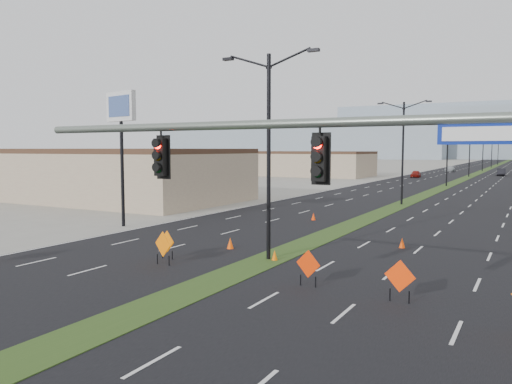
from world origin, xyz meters
The scene contains 27 objects.
ground centered at (0.00, 0.00, 0.00)m, with size 600.00×600.00×0.00m, color gray.
road_surface centered at (0.00, 100.00, 0.00)m, with size 25.00×400.00×0.02m, color black.
median_strip centered at (0.00, 100.00, 0.00)m, with size 2.00×400.00×0.04m, color #2D4A1A.
building_sw_near centered at (-35.00, 30.00, 2.50)m, with size 40.00×16.00×5.00m, color tan.
building_sw_far centered at (-32.00, 85.00, 2.25)m, with size 30.00×14.00×4.50m, color tan.
mesa_west centered at (-120.00, 280.00, 11.00)m, with size 180.00×50.00×22.00m, color #899CAA.
mesa_backdrop centered at (-30.00, 320.00, 16.00)m, with size 140.00×50.00×32.00m, color #899CAA.
signal_mast centered at (8.56, 2.00, 4.79)m, with size 16.30×0.60×8.00m.
streetlight_0 centered at (0.00, 12.00, 5.42)m, with size 5.15×0.24×10.02m.
streetlight_1 centered at (0.00, 40.00, 5.42)m, with size 5.15×0.24×10.02m.
streetlight_2 centered at (0.00, 68.00, 5.42)m, with size 5.15×0.24×10.02m.
streetlight_3 centered at (0.00, 96.00, 5.42)m, with size 5.15×0.24×10.02m.
streetlight_4 centered at (0.00, 124.00, 5.42)m, with size 5.15×0.24×10.02m.
streetlight_5 centered at (0.00, 152.00, 5.42)m, with size 5.15×0.24×10.02m.
streetlight_6 centered at (0.00, 180.00, 5.42)m, with size 5.15×0.24×10.02m.
car_left centered at (-8.73, 89.20, 0.68)m, with size 1.60×3.97×1.35m, color maroon.
car_mid centered at (5.25, 104.13, 0.75)m, with size 1.59×4.55×1.50m, color black.
car_far centered at (-6.59, 118.05, 0.66)m, with size 1.85×4.56×1.32m, color #ACB2B6.
construction_sign_1 centered at (-3.78, 8.53, 0.94)m, with size 1.17×0.37×1.61m.
construction_sign_2 centered at (-4.44, 9.65, 0.83)m, with size 1.05×0.30×1.43m.
construction_sign_3 centered at (3.65, 8.46, 0.87)m, with size 1.10×0.25×1.48m.
construction_sign_4 centered at (7.31, 8.16, 0.91)m, with size 1.15×0.24×1.55m.
cone_0 centered at (-3.07, 13.33, 0.31)m, with size 0.38×0.38×0.63m, color #FF4E05.
cone_1 centered at (0.40, 11.88, 0.27)m, with size 0.32×0.32×0.54m, color orange.
cone_2 centered at (5.09, 18.16, 0.29)m, with size 0.34×0.34×0.57m, color #FF4405.
cone_3 centered at (-3.39, 25.82, 0.29)m, with size 0.34×0.34×0.57m, color #FB3A05.
pole_sign_west centered at (-14.00, 16.45, 7.71)m, with size 3.09×0.99×9.45m.
Camera 1 is at (11.34, -9.48, 5.46)m, focal length 35.00 mm.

